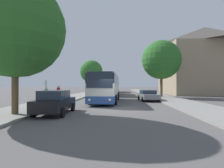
% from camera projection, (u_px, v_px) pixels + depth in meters
% --- Properties ---
extents(ground_plane, '(300.00, 300.00, 0.00)m').
position_uv_depth(ground_plane, '(115.00, 109.00, 14.38)').
color(ground_plane, '#565454').
rests_on(ground_plane, ground).
extents(sidewalk_left, '(4.00, 120.00, 0.15)m').
position_uv_depth(sidewalk_left, '(32.00, 108.00, 14.70)').
color(sidewalk_left, gray).
rests_on(sidewalk_left, ground_plane).
extents(sidewalk_right, '(4.00, 120.00, 0.15)m').
position_uv_depth(sidewalk_right, '(201.00, 109.00, 14.07)').
color(sidewalk_right, gray).
rests_on(sidewalk_right, ground_plane).
extents(building_right_background, '(16.86, 14.29, 14.47)m').
position_uv_depth(building_right_background, '(205.00, 61.00, 37.58)').
color(building_right_background, gray).
rests_on(building_right_background, ground_plane).
extents(bus_front, '(3.09, 10.53, 3.19)m').
position_uv_depth(bus_front, '(106.00, 87.00, 20.39)').
color(bus_front, '#2D519E').
rests_on(bus_front, ground_plane).
extents(bus_middle, '(3.08, 11.51, 3.40)m').
position_uv_depth(bus_middle, '(111.00, 86.00, 33.87)').
color(bus_middle, '#238942').
rests_on(bus_middle, ground_plane).
extents(bus_rear, '(2.80, 11.09, 3.53)m').
position_uv_depth(bus_rear, '(113.00, 85.00, 48.52)').
color(bus_rear, gray).
rests_on(bus_rear, ground_plane).
extents(parked_car_left_curb, '(2.05, 4.32, 1.61)m').
position_uv_depth(parked_car_left_curb, '(55.00, 102.00, 11.85)').
color(parked_car_left_curb, black).
rests_on(parked_car_left_curb, ground_plane).
extents(parked_car_right_near, '(2.29, 4.77, 1.33)m').
position_uv_depth(parked_car_right_near, '(148.00, 95.00, 21.92)').
color(parked_car_right_near, slate).
rests_on(parked_car_right_near, ground_plane).
extents(bus_stop_sign, '(0.08, 0.45, 2.27)m').
position_uv_depth(bus_stop_sign, '(46.00, 89.00, 15.76)').
color(bus_stop_sign, gray).
rests_on(bus_stop_sign, sidewalk_left).
extents(pedestrian_waiting_near, '(0.36, 0.36, 1.79)m').
position_uv_depth(pedestrian_waiting_near, '(58.00, 94.00, 17.74)').
color(pedestrian_waiting_near, '#23232D').
rests_on(pedestrian_waiting_near, sidewalk_left).
extents(pedestrian_waiting_far, '(0.36, 0.36, 1.60)m').
position_uv_depth(pedestrian_waiting_far, '(46.00, 94.00, 19.20)').
color(pedestrian_waiting_far, '#23232D').
rests_on(pedestrian_waiting_far, sidewalk_left).
extents(pedestrian_walking_back, '(0.36, 0.36, 1.70)m').
position_uv_depth(pedestrian_walking_back, '(58.00, 93.00, 20.31)').
color(pedestrian_walking_back, '#23232D').
rests_on(pedestrian_walking_back, sidewalk_left).
extents(tree_left_near, '(5.36, 5.36, 7.74)m').
position_uv_depth(tree_left_near, '(91.00, 72.00, 41.69)').
color(tree_left_near, '#513D23').
rests_on(tree_left_near, sidewalk_left).
extents(tree_left_far, '(6.27, 6.27, 8.56)m').
position_uv_depth(tree_left_far, '(15.00, 28.00, 11.06)').
color(tree_left_far, brown).
rests_on(tree_left_far, sidewalk_left).
extents(tree_right_near, '(6.07, 6.07, 8.81)m').
position_uv_depth(tree_right_near, '(161.00, 60.00, 27.33)').
color(tree_right_near, brown).
rests_on(tree_right_near, sidewalk_right).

